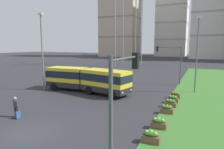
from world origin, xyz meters
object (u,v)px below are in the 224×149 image
object	(u,v)px
flower_planter_0	(151,137)
pedestrian_crossing	(16,105)
apartment_tower_westcentre	(173,16)
rolling_suitcase	(18,115)
streetlight_median	(197,52)
streetlight_left	(42,49)
apartment_tower_centre	(213,3)
flower_planter_3	(170,103)
traffic_light_far_right	(172,58)
flower_planter_1	(159,123)
flower_planter_2	(167,109)
traffic_light_near_right	(122,96)
flower_planter_4	(173,99)
articulated_bus	(87,79)
flower_planter_5	(175,95)
apartment_tower_west	(120,9)

from	to	relation	value
flower_planter_0	pedestrian_crossing	bearing A→B (deg)	-179.02
pedestrian_crossing	apartment_tower_westcentre	bearing A→B (deg)	91.32
rolling_suitcase	streetlight_median	size ratio (longest dim) A/B	0.10
pedestrian_crossing	streetlight_left	xyz separation A→B (m)	(-5.20, 8.81, 4.45)
rolling_suitcase	apartment_tower_centre	size ratio (longest dim) A/B	0.02
flower_planter_0	flower_planter_3	bearing A→B (deg)	90.00
flower_planter_3	traffic_light_far_right	xyz separation A→B (m)	(-1.70, 12.14, 3.59)
traffic_light_far_right	streetlight_median	xyz separation A→B (m)	(3.60, -4.68, 1.12)
flower_planter_0	flower_planter_1	bearing A→B (deg)	90.00
flower_planter_1	traffic_light_far_right	xyz separation A→B (m)	(-1.70, 17.65, 3.59)
flower_planter_2	flower_planter_0	bearing A→B (deg)	-90.00
flower_planter_0	traffic_light_near_right	xyz separation A→B (m)	(-0.40, -3.93, 3.44)
traffic_light_far_right	traffic_light_near_right	bearing A→B (deg)	-86.89
flower_planter_4	streetlight_left	world-z (taller)	streetlight_left
articulated_bus	traffic_light_far_right	distance (m)	13.63
flower_planter_1	flower_planter_5	distance (m)	8.97
traffic_light_near_right	apartment_tower_centre	size ratio (longest dim) A/B	0.11
traffic_light_far_right	traffic_light_near_right	world-z (taller)	traffic_light_far_right
rolling_suitcase	apartment_tower_west	size ratio (longest dim) A/B	0.02
flower_planter_5	apartment_tower_centre	size ratio (longest dim) A/B	0.02
pedestrian_crossing	flower_planter_3	xyz separation A→B (m)	(11.37, 8.05, -0.58)
traffic_light_far_right	apartment_tower_westcentre	bearing A→B (deg)	98.19
pedestrian_crossing	articulated_bus	bearing A→B (deg)	86.67
flower_planter_2	flower_planter_4	xyz separation A→B (m)	(0.00, 3.61, 0.00)
flower_planter_0	flower_planter_4	size ratio (longest dim) A/B	1.00
flower_planter_2	flower_planter_3	size ratio (longest dim) A/B	1.00
apartment_tower_west	apartment_tower_centre	size ratio (longest dim) A/B	1.00
flower_planter_3	flower_planter_4	size ratio (longest dim) A/B	1.00
flower_planter_0	flower_planter_5	bearing A→B (deg)	90.00
flower_planter_0	traffic_light_near_right	size ratio (longest dim) A/B	0.20
articulated_bus	streetlight_median	world-z (taller)	streetlight_median
articulated_bus	flower_planter_3	distance (m)	11.07
pedestrian_crossing	apartment_tower_westcentre	distance (m)	106.00
rolling_suitcase	traffic_light_far_right	size ratio (longest dim) A/B	0.17
flower_planter_0	apartment_tower_west	size ratio (longest dim) A/B	0.02
traffic_light_far_right	streetlight_left	world-z (taller)	streetlight_left
pedestrian_crossing	apartment_tower_west	distance (m)	95.23
flower_planter_3	traffic_light_far_right	distance (m)	12.78
traffic_light_near_right	rolling_suitcase	bearing A→B (deg)	161.43
rolling_suitcase	apartment_tower_centre	distance (m)	96.16
flower_planter_3	apartment_tower_centre	distance (m)	86.95
flower_planter_5	apartment_tower_westcentre	bearing A→B (deg)	98.46
flower_planter_0	streetlight_median	xyz separation A→B (m)	(1.90, 15.32, 4.71)
articulated_bus	streetlight_left	xyz separation A→B (m)	(-5.80, -1.49, 3.80)
flower_planter_1	streetlight_left	world-z (taller)	streetlight_left
flower_planter_0	apartment_tower_westcentre	xyz separation A→B (m)	(-13.76, 103.78, 21.08)
articulated_bus	apartment_tower_centre	bearing A→B (deg)	78.75
flower_planter_5	flower_planter_2	bearing A→B (deg)	-90.00
rolling_suitcase	flower_planter_5	distance (m)	16.01
flower_planter_0	traffic_light_far_right	size ratio (longest dim) A/B	0.19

